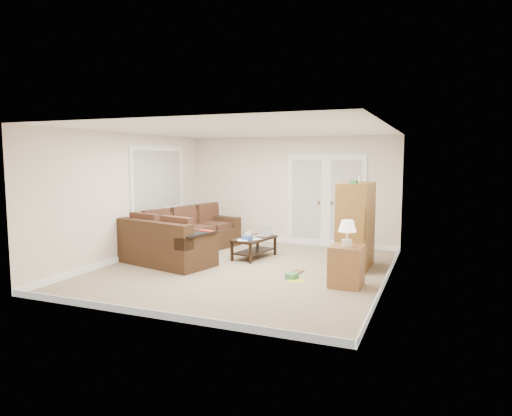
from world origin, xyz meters
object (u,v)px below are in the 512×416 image
at_px(coffee_table, 255,247).
at_px(tv_armoire, 355,225).
at_px(sectional_sofa, 181,240).
at_px(side_cabinet, 347,263).

relative_size(coffee_table, tv_armoire, 0.64).
distance_m(sectional_sofa, side_cabinet, 3.69).
xyz_separation_m(coffee_table, tv_armoire, (2.02, -0.07, 0.57)).
bearing_deg(coffee_table, sectional_sofa, -152.86).
bearing_deg(sectional_sofa, coffee_table, 30.20).
distance_m(tv_armoire, side_cabinet, 1.38).
height_order(coffee_table, tv_armoire, tv_armoire).
distance_m(sectional_sofa, tv_armoire, 3.52).
bearing_deg(coffee_table, side_cabinet, -22.49).
bearing_deg(tv_armoire, side_cabinet, -83.76).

